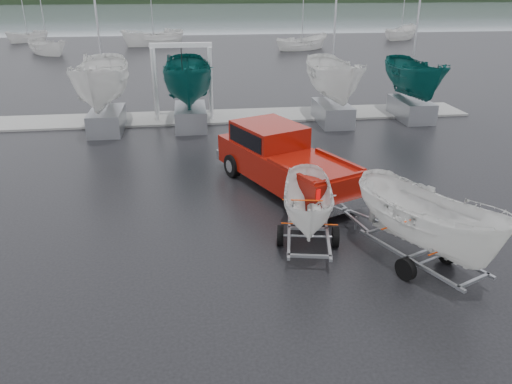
# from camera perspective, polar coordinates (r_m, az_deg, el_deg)

# --- Properties ---
(ground_plane) EXTENTS (120.00, 120.00, 0.00)m
(ground_plane) POSITION_cam_1_polar(r_m,az_deg,el_deg) (16.38, -4.02, -2.96)
(ground_plane) COLOR black
(ground_plane) RESTS_ON ground
(lake) EXTENTS (300.00, 300.00, 0.00)m
(lake) POSITION_cam_1_polar(r_m,az_deg,el_deg) (114.94, -7.60, 19.24)
(lake) COLOR slate
(lake) RESTS_ON ground
(dock) EXTENTS (30.00, 3.00, 0.12)m
(dock) POSITION_cam_1_polar(r_m,az_deg,el_deg) (28.62, -5.80, 8.51)
(dock) COLOR gray
(dock) RESTS_ON ground
(pickup_truck) EXTENTS (4.71, 6.98, 2.21)m
(pickup_truck) POSITION_cam_1_polar(r_m,az_deg,el_deg) (18.52, 2.81, 4.07)
(pickup_truck) COLOR maroon
(pickup_truck) RESTS_ON ground
(trailer_hitched) EXTENTS (2.52, 3.77, 5.19)m
(trailer_hitched) POSITION_cam_1_polar(r_m,az_deg,el_deg) (13.19, 19.72, 2.39)
(trailer_hitched) COLOR #909398
(trailer_hitched) RESTS_ON ground
(trailer_parked) EXTENTS (1.91, 3.76, 4.33)m
(trailer_parked) POSITION_cam_1_polar(r_m,az_deg,el_deg) (13.98, 6.26, 2.82)
(trailer_parked) COLOR #909398
(trailer_parked) RESTS_ON ground
(boat_hoist) EXTENTS (3.30, 2.18, 4.12)m
(boat_hoist) POSITION_cam_1_polar(r_m,az_deg,el_deg) (28.07, -8.43, 13.57)
(boat_hoist) COLOR silver
(boat_hoist) RESTS_ON ground
(keelboat_0) EXTENTS (2.61, 3.20, 10.79)m
(keelboat_0) POSITION_cam_1_polar(r_m,az_deg,el_deg) (26.24, -17.56, 15.43)
(keelboat_0) COLOR #909398
(keelboat_0) RESTS_ON ground
(keelboat_1) EXTENTS (2.50, 3.20, 7.75)m
(keelboat_1) POSITION_cam_1_polar(r_m,az_deg,el_deg) (26.10, -7.87, 15.80)
(keelboat_1) COLOR #909398
(keelboat_1) RESTS_ON ground
(keelboat_2) EXTENTS (2.40, 3.20, 10.57)m
(keelboat_2) POSITION_cam_1_polar(r_m,az_deg,el_deg) (27.02, 9.13, 15.61)
(keelboat_2) COLOR #909398
(keelboat_2) RESTS_ON ground
(keelboat_3) EXTENTS (2.23, 3.20, 10.40)m
(keelboat_3) POSITION_cam_1_polar(r_m,az_deg,el_deg) (28.95, 17.99, 14.73)
(keelboat_3) COLOR #909398
(keelboat_3) RESTS_ON ground
(moored_boat_0) EXTENTS (3.58, 3.59, 11.36)m
(moored_boat_0) POSITION_cam_1_polar(r_m,az_deg,el_deg) (58.81, -22.61, 14.33)
(moored_boat_0) COLOR silver
(moored_boat_0) RESTS_ON ground
(moored_boat_1) EXTENTS (4.15, 4.12, 12.01)m
(moored_boat_1) POSITION_cam_1_polar(r_m,az_deg,el_deg) (63.41, -11.55, 16.09)
(moored_boat_1) COLOR silver
(moored_boat_1) RESTS_ON ground
(moored_boat_2) EXTENTS (3.41, 3.37, 11.38)m
(moored_boat_2) POSITION_cam_1_polar(r_m,az_deg,el_deg) (58.60, 5.24, 15.90)
(moored_boat_2) COLOR silver
(moored_boat_2) RESTS_ON ground
(moored_boat_3) EXTENTS (3.90, 3.90, 11.62)m
(moored_boat_3) POSITION_cam_1_polar(r_m,az_deg,el_deg) (71.68, 16.17, 16.42)
(moored_boat_3) COLOR silver
(moored_boat_3) RESTS_ON ground
(moored_boat_4) EXTENTS (3.17, 3.18, 10.96)m
(moored_boat_4) POSITION_cam_1_polar(r_m,az_deg,el_deg) (71.93, -24.54, 15.33)
(moored_boat_4) COLOR silver
(moored_boat_4) RESTS_ON ground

